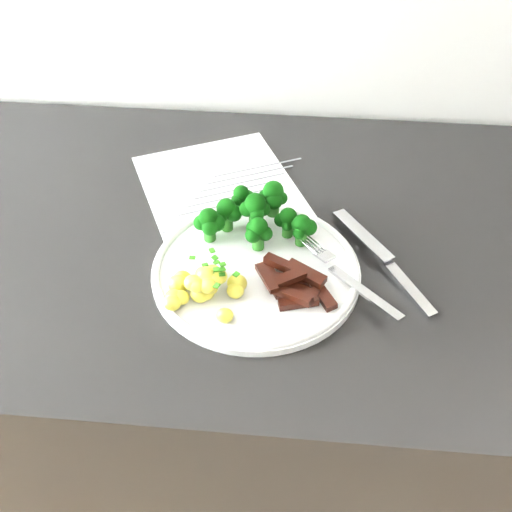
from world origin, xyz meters
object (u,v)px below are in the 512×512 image
at_px(counter, 209,417).
at_px(fork, 350,279).
at_px(beef_strips, 293,283).
at_px(knife, 394,272).
at_px(potatoes, 203,285).
at_px(recipe_paper, 226,199).
at_px(plate, 256,270).
at_px(broccoli, 255,213).

xyz_separation_m(counter, fork, (0.20, -0.09, 0.46)).
relative_size(beef_strips, knife, 0.55).
distance_m(potatoes, fork, 0.17).
bearing_deg(knife, recipe_paper, 149.49).
xyz_separation_m(recipe_paper, beef_strips, (0.10, -0.17, 0.02)).
relative_size(potatoes, knife, 0.51).
bearing_deg(plate, knife, 3.60).
xyz_separation_m(plate, beef_strips, (0.05, -0.03, 0.01)).
relative_size(recipe_paper, beef_strips, 3.55).
height_order(counter, plate, plate).
distance_m(plate, potatoes, 0.08).
height_order(recipe_paper, fork, fork).
height_order(counter, beef_strips, beef_strips).
bearing_deg(broccoli, fork, -34.07).
bearing_deg(knife, potatoes, -165.32).
bearing_deg(plate, counter, 142.22).
xyz_separation_m(recipe_paper, fork, (0.17, -0.16, 0.02)).
relative_size(counter, knife, 13.23).
xyz_separation_m(fork, knife, (0.05, 0.03, -0.01)).
bearing_deg(potatoes, fork, 10.85).
bearing_deg(broccoli, counter, 176.33).
bearing_deg(beef_strips, plate, 147.59).
bearing_deg(knife, counter, 166.79).
bearing_deg(potatoes, beef_strips, 10.37).
bearing_deg(plate, potatoes, -139.60).
bearing_deg(potatoes, plate, 40.40).
xyz_separation_m(potatoes, beef_strips, (0.10, 0.02, -0.01)).
height_order(counter, recipe_paper, recipe_paper).
relative_size(plate, beef_strips, 2.56).
xyz_separation_m(counter, plate, (0.09, -0.07, 0.45)).
height_order(recipe_paper, knife, knife).
height_order(counter, potatoes, potatoes).
height_order(counter, broccoli, broccoli).
relative_size(potatoes, beef_strips, 0.93).
relative_size(counter, potatoes, 26.03).
bearing_deg(broccoli, recipe_paper, 121.97).
xyz_separation_m(broccoli, potatoes, (-0.05, -0.11, -0.02)).
height_order(broccoli, knife, broccoli).
relative_size(potatoes, fork, 0.66).
relative_size(counter, fork, 17.28).
distance_m(potatoes, knife, 0.23).
bearing_deg(beef_strips, knife, 18.21).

